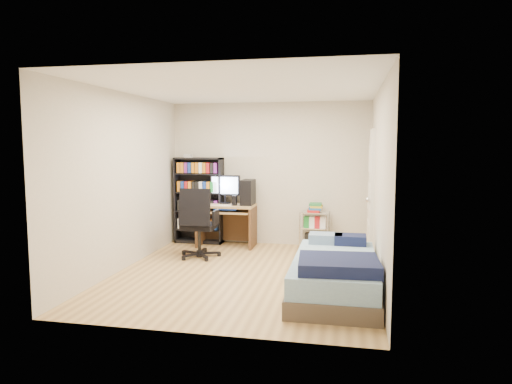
% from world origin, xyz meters
% --- Properties ---
extents(room, '(3.58, 4.08, 2.58)m').
position_xyz_m(room, '(0.00, 0.00, 1.25)').
color(room, tan).
rests_on(room, ground).
extents(media_shelf, '(0.86, 0.29, 1.60)m').
position_xyz_m(media_shelf, '(-1.25, 1.84, 0.79)').
color(media_shelf, black).
rests_on(media_shelf, room).
extents(computer_desk, '(0.98, 0.57, 1.23)m').
position_xyz_m(computer_desk, '(-0.59, 1.70, 0.67)').
color(computer_desk, tan).
rests_on(computer_desk, room).
extents(office_chair, '(0.68, 0.68, 1.11)m').
position_xyz_m(office_chair, '(-0.91, 0.77, 0.35)').
color(office_chair, black).
rests_on(office_chair, room).
extents(wire_cart, '(0.51, 0.38, 0.78)m').
position_xyz_m(wire_cart, '(0.83, 1.76, 0.51)').
color(wire_cart, silver).
rests_on(wire_cart, room).
extents(bed, '(0.99, 1.98, 0.56)m').
position_xyz_m(bed, '(1.24, -0.58, 0.25)').
color(bed, '#50463B').
rests_on(bed, room).
extents(door, '(0.12, 0.80, 2.00)m').
position_xyz_m(door, '(1.72, 1.35, 1.00)').
color(door, white).
rests_on(door, room).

